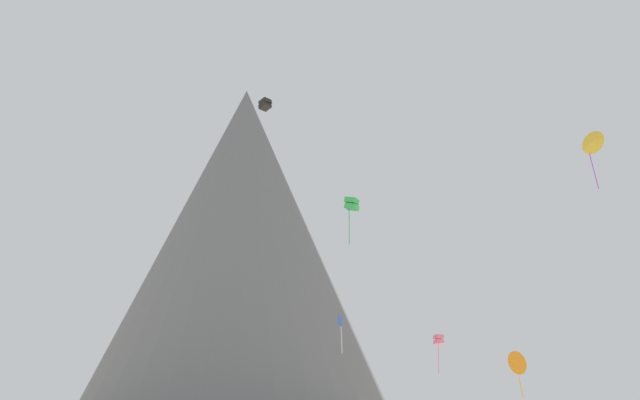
{
  "coord_description": "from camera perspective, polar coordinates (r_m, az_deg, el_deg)",
  "views": [
    {
      "loc": [
        -0.43,
        -26.21,
        2.55
      ],
      "look_at": [
        1.76,
        47.86,
        24.83
      ],
      "focal_mm": 37.76,
      "sensor_mm": 36.0,
      "label": 1
    }
  ],
  "objects": [
    {
      "name": "kite_green_mid",
      "position": [
        69.07,
        2.7,
        -0.36
      ],
      "size": [
        1.65,
        1.62,
        5.0
      ],
      "rotation": [
        0.0,
        0.0,
        1.08
      ],
      "color": "green"
    },
    {
      "name": "kite_orange_low",
      "position": [
        76.59,
        16.31,
        -13.13
      ],
      "size": [
        2.58,
        1.64,
        4.87
      ],
      "rotation": [
        0.0,
        0.0,
        3.55
      ],
      "color": "orange"
    },
    {
      "name": "kite_blue_low",
      "position": [
        86.0,
        1.75,
        -10.63
      ],
      "size": [
        0.6,
        0.73,
        4.67
      ],
      "rotation": [
        0.0,
        0.0,
        3.21
      ],
      "color": "blue"
    },
    {
      "name": "kite_gold_mid",
      "position": [
        67.15,
        22.07,
        4.54
      ],
      "size": [
        1.76,
        2.22,
        5.67
      ],
      "rotation": [
        0.0,
        0.0,
        5.31
      ],
      "color": "gold"
    },
    {
      "name": "rock_massif",
      "position": [
        132.79,
        -6.77,
        -5.38
      ],
      "size": [
        62.73,
        62.73,
        65.87
      ],
      "color": "slate",
      "rests_on": "ground_plane"
    },
    {
      "name": "kite_rainbow_low",
      "position": [
        84.66,
        10.02,
        -11.6
      ],
      "size": [
        1.23,
        1.26,
        4.6
      ],
      "rotation": [
        0.0,
        0.0,
        3.45
      ],
      "color": "#E5668C"
    },
    {
      "name": "kite_black_high",
      "position": [
        60.68,
        -4.67,
        8.08
      ],
      "size": [
        1.25,
        1.25,
        0.97
      ],
      "rotation": [
        0.0,
        0.0,
        3.94
      ],
      "color": "black"
    }
  ]
}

